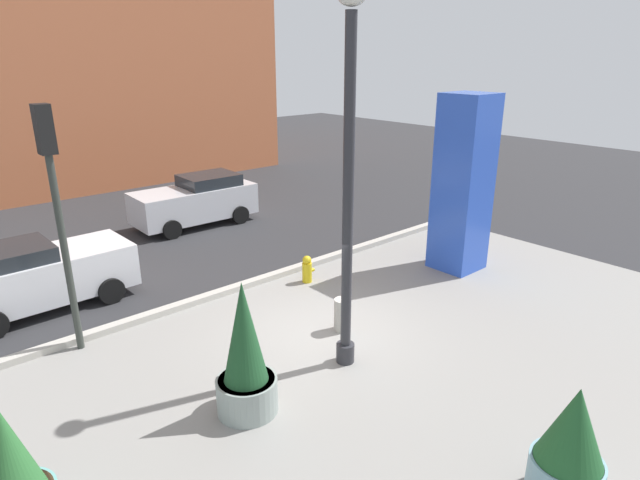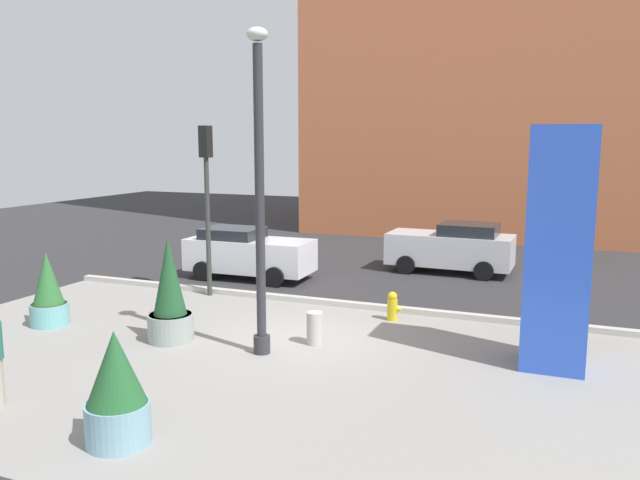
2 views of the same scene
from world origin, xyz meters
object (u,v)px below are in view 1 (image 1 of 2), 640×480
Objects in this scene: lamp_post at (348,201)px; car_intersection at (196,201)px; potted_plant_near_right at (570,448)px; concrete_bollard at (342,315)px; traffic_light_far_side at (55,193)px; potted_plant_by_pillar at (13,477)px; potted_plant_mid_plaza at (245,359)px; art_pillar_blue at (463,184)px; fire_hydrant at (307,269)px; car_curb_east at (37,275)px.

lamp_post is 1.59× the size of car_intersection.
potted_plant_near_right reaches higher than concrete_bollard.
potted_plant_near_right is 9.55m from traffic_light_far_side.
traffic_light_far_side reaches higher than potted_plant_by_pillar.
potted_plant_mid_plaza is 10.99m from car_intersection.
car_intersection is (8.11, 10.07, 0.06)m from potted_plant_by_pillar.
art_pillar_blue is at bearing 44.88° from potted_plant_near_right.
lamp_post is 2.80× the size of potted_plant_mid_plaza.
lamp_post is 3.82× the size of potted_plant_near_right.
traffic_light_far_side is at bearing -135.39° from car_intersection.
art_pillar_blue is at bearing -67.16° from car_intersection.
traffic_light_far_side is (-5.72, 0.52, 2.95)m from fire_hydrant.
fire_hydrant is at bearing 39.38° from potted_plant_mid_plaza.
lamp_post is 9.04× the size of concrete_bollard.
car_curb_east is (-1.52, 6.54, -0.17)m from potted_plant_mid_plaza.
car_curb_east is at bearing 91.50° from traffic_light_far_side.
art_pillar_blue is (5.84, 1.50, -0.89)m from lamp_post.
fire_hydrant is 2.75m from concrete_bollard.
traffic_light_far_side reaches higher than art_pillar_blue.
potted_plant_mid_plaza is (-2.32, -0.01, -2.28)m from lamp_post.
fire_hydrant is at bearing -92.90° from car_intersection.
traffic_light_far_side is 1.18× the size of car_curb_east.
car_curb_east is at bearing 103.11° from potted_plant_mid_plaza.
lamp_post reaches higher than car_intersection.
traffic_light_far_side is at bearing 63.29° from potted_plant_by_pillar.
potted_plant_by_pillar is 6.92m from car_curb_east.
traffic_light_far_side reaches higher than car_intersection.
traffic_light_far_side is (-1.46, 4.02, 2.30)m from potted_plant_mid_plaza.
potted_plant_near_right is at bearing -91.87° from lamp_post.
car_intersection is (2.41, 14.44, 0.04)m from potted_plant_near_right.
car_curb_east is at bearing 108.62° from potted_plant_near_right.
traffic_light_far_side is (-3.64, 8.47, 2.48)m from potted_plant_near_right.
art_pillar_blue is 6.46× the size of concrete_bollard.
car_curb_east is at bearing -150.58° from car_intersection.
art_pillar_blue is at bearing -27.02° from fire_hydrant.
traffic_light_far_side is (-3.78, 4.01, 0.01)m from lamp_post.
potted_plant_by_pillar is 0.43× the size of car_intersection.
car_curb_east is 0.98× the size of car_intersection.
fire_hydrant is 0.18× the size of car_intersection.
lamp_post is 6.09m from art_pillar_blue.
potted_plant_by_pillar is at bearing -155.29° from fire_hydrant.
potted_plant_mid_plaza is at bearing -179.79° from lamp_post.
car_curb_east is (-3.70, 10.99, 0.01)m from potted_plant_near_right.
potted_plant_by_pillar is 6.78m from concrete_bollard.
potted_plant_mid_plaza is 5.55m from fire_hydrant.
traffic_light_far_side is 8.84m from car_intersection.
potted_plant_mid_plaza is 3.53m from potted_plant_by_pillar.
car_curb_east is (2.00, 6.63, 0.04)m from potted_plant_by_pillar.
concrete_bollard is (-5.01, -0.53, -2.05)m from art_pillar_blue.
potted_plant_mid_plaza is at bearing -169.52° from art_pillar_blue.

